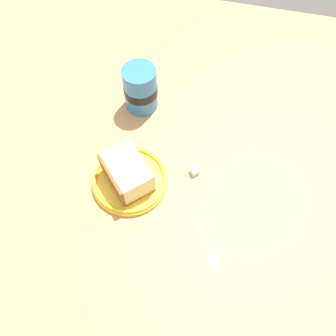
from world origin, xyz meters
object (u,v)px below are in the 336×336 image
(tea_mug, at_px, (141,88))
(teaspoon, at_px, (210,252))
(sugar_cube, at_px, (195,171))
(cake_slice, at_px, (127,173))
(small_plate, at_px, (130,179))

(tea_mug, relative_size, teaspoon, 1.07)
(teaspoon, relative_size, sugar_cube, 6.36)
(cake_slice, height_order, sugar_cube, cake_slice)
(teaspoon, height_order, sugar_cube, sugar_cube)
(cake_slice, bearing_deg, sugar_cube, 23.08)
(cake_slice, distance_m, tea_mug, 0.21)
(cake_slice, height_order, tea_mug, tea_mug)
(small_plate, relative_size, sugar_cube, 9.92)
(small_plate, distance_m, teaspoon, 0.22)
(sugar_cube, bearing_deg, teaspoon, -68.99)
(sugar_cube, bearing_deg, small_plate, -157.34)
(small_plate, relative_size, tea_mug, 1.45)
(small_plate, height_order, sugar_cube, small_plate)
(teaspoon, xyz_separation_m, sugar_cube, (-0.06, 0.16, 0.00))
(small_plate, height_order, teaspoon, small_plate)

